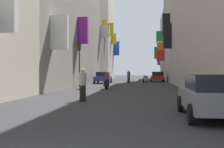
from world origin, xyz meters
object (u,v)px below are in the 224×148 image
object	(u,v)px
pedestrian_near_left	(129,76)
traffic_light_far_corner	(79,57)
scooter_white	(145,79)
scooter_silver	(83,84)
pedestrian_crossing	(129,77)
parked_car_grey	(213,95)
parked_car_blue	(103,77)
parked_car_red	(157,76)
pedestrian_mid_street	(107,79)
scooter_black	(106,84)
pedestrian_near_right	(83,85)

from	to	relation	value
pedestrian_near_left	traffic_light_far_corner	world-z (taller)	traffic_light_far_corner
scooter_white	pedestrian_near_left	world-z (taller)	pedestrian_near_left
scooter_silver	pedestrian_crossing	bearing A→B (deg)	76.08
parked_car_grey	parked_car_blue	world-z (taller)	parked_car_grey
scooter_silver	parked_car_grey	bearing A→B (deg)	-62.36
parked_car_blue	parked_car_red	size ratio (longest dim) A/B	0.91
pedestrian_crossing	traffic_light_far_corner	size ratio (longest dim) A/B	0.38
pedestrian_crossing	scooter_silver	bearing A→B (deg)	-103.92
parked_car_red	pedestrian_mid_street	bearing A→B (deg)	-110.12
scooter_white	traffic_light_far_corner	xyz separation A→B (m)	(-6.46, -10.84, 2.47)
parked_car_blue	scooter_silver	world-z (taller)	parked_car_blue
scooter_white	pedestrian_mid_street	world-z (taller)	pedestrian_mid_street
parked_car_red	scooter_black	bearing A→B (deg)	-105.30
scooter_black	pedestrian_near_right	world-z (taller)	pedestrian_near_right
scooter_silver	pedestrian_near_left	world-z (taller)	pedestrian_near_left
parked_car_blue	parked_car_red	xyz separation A→B (m)	(7.03, 6.74, 0.01)
parked_car_blue	pedestrian_crossing	distance (m)	3.24
scooter_silver	pedestrian_mid_street	bearing A→B (deg)	67.91
pedestrian_mid_street	traffic_light_far_corner	bearing A→B (deg)	177.87
parked_car_grey	pedestrian_crossing	xyz separation A→B (m)	(-4.35, 26.90, 0.05)
scooter_white	pedestrian_crossing	world-z (taller)	pedestrian_crossing
scooter_silver	pedestrian_mid_street	xyz separation A→B (m)	(1.55, 3.82, 0.31)
scooter_silver	traffic_light_far_corner	world-z (taller)	traffic_light_far_corner
scooter_white	scooter_black	world-z (taller)	same
parked_car_blue	scooter_silver	xyz separation A→B (m)	(0.04, -11.93, -0.28)
parked_car_blue	scooter_silver	distance (m)	11.93
pedestrian_near_right	traffic_light_far_corner	distance (m)	14.11
pedestrian_near_right	traffic_light_far_corner	world-z (taller)	traffic_light_far_corner
pedestrian_near_right	traffic_light_far_corner	size ratio (longest dim) A/B	0.39
traffic_light_far_corner	pedestrian_crossing	bearing A→B (deg)	63.44
parked_car_blue	pedestrian_mid_street	distance (m)	8.27
parked_car_grey	pedestrian_mid_street	size ratio (longest dim) A/B	2.58
pedestrian_near_left	pedestrian_near_right	world-z (taller)	pedestrian_near_right
parked_car_grey	scooter_white	world-z (taller)	parked_car_grey
scooter_black	pedestrian_near_right	size ratio (longest dim) A/B	1.17
parked_car_grey	scooter_silver	size ratio (longest dim) A/B	2.08
pedestrian_near_left	pedestrian_mid_street	size ratio (longest dim) A/B	1.05
scooter_black	parked_car_red	bearing A→B (deg)	74.70
scooter_silver	pedestrian_crossing	distance (m)	13.02
parked_car_grey	scooter_white	xyz separation A→B (m)	(-2.24, 29.04, -0.29)
parked_car_red	scooter_black	xyz separation A→B (m)	(-5.04, -18.42, -0.29)
parked_car_grey	parked_car_blue	xyz separation A→B (m)	(-7.51, 26.20, -0.01)
scooter_silver	pedestrian_near_left	size ratio (longest dim) A/B	1.18
pedestrian_crossing	traffic_light_far_corner	bearing A→B (deg)	-116.56
parked_car_red	scooter_white	xyz separation A→B (m)	(-1.75, -3.91, -0.29)
pedestrian_crossing	pedestrian_mid_street	xyz separation A→B (m)	(-1.58, -8.81, -0.03)
traffic_light_far_corner	scooter_black	bearing A→B (deg)	-49.13
parked_car_red	scooter_silver	size ratio (longest dim) A/B	2.28
pedestrian_near_left	scooter_black	bearing A→B (deg)	-93.72
pedestrian_crossing	parked_car_blue	bearing A→B (deg)	-167.54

